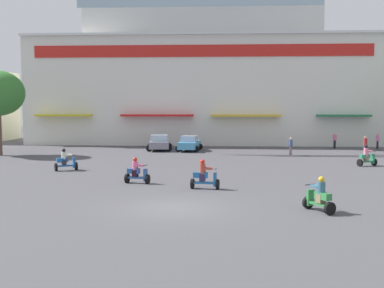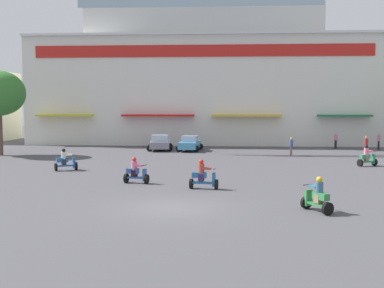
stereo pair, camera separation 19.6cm
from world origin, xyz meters
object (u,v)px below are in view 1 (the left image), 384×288
scooter_rider_0 (66,161)px  scooter_rider_4 (204,177)px  scooter_rider_3 (137,172)px  scooter_rider_2 (319,197)px  parked_car_1 (189,143)px  pedestrian_1 (291,145)px  pedestrian_0 (365,144)px  scooter_rider_1 (367,157)px  pedestrian_3 (335,140)px  pedestrian_2 (378,140)px  parked_car_0 (159,143)px

scooter_rider_0 → scooter_rider_4: size_ratio=0.99×
scooter_rider_3 → scooter_rider_2: bearing=-36.8°
parked_car_1 → pedestrian_1: size_ratio=2.66×
parked_car_1 → pedestrian_1: 9.74m
parked_car_1 → pedestrian_0: size_ratio=2.57×
scooter_rider_0 → scooter_rider_1: scooter_rider_1 is taller
scooter_rider_0 → pedestrian_3: bearing=37.9°
scooter_rider_1 → pedestrian_2: bearing=68.4°
scooter_rider_2 → pedestrian_2: size_ratio=0.94×
scooter_rider_0 → pedestrian_0: size_ratio=0.93×
parked_car_0 → scooter_rider_2: 27.34m
parked_car_1 → scooter_rider_3: (-1.77, -18.70, -0.12)m
scooter_rider_3 → parked_car_0: bearing=93.5°
parked_car_0 → pedestrian_1: bearing=-18.4°
scooter_rider_4 → pedestrian_0: 22.32m
scooter_rider_4 → pedestrian_2: pedestrian_2 is taller
scooter_rider_1 → scooter_rider_4: size_ratio=0.99×
scooter_rider_2 → scooter_rider_4: 6.89m
scooter_rider_3 → pedestrian_1: size_ratio=0.92×
pedestrian_0 → pedestrian_1: 6.74m
pedestrian_2 → pedestrian_3: (-4.02, 0.62, -0.03)m
scooter_rider_1 → scooter_rider_4: 14.99m
parked_car_1 → scooter_rider_1: size_ratio=2.75×
scooter_rider_0 → pedestrian_3: pedestrian_3 is taller
pedestrian_3 → pedestrian_1: bearing=-128.9°
scooter_rider_4 → pedestrian_3: 26.45m
scooter_rider_0 → scooter_rider_3: size_ratio=1.05×
parked_car_1 → pedestrian_3: size_ratio=2.66×
parked_car_0 → scooter_rider_4: 21.19m
scooter_rider_1 → pedestrian_0: size_ratio=0.93×
scooter_rider_3 → pedestrian_0: size_ratio=0.89×
parked_car_1 → pedestrian_3: pedestrian_3 is taller
parked_car_1 → scooter_rider_2: 26.06m
scooter_rider_0 → pedestrian_3: (21.89, 17.02, 0.27)m
scooter_rider_0 → pedestrian_2: pedestrian_2 is taller
scooter_rider_1 → pedestrian_0: (2.31, 7.84, 0.30)m
parked_car_0 → scooter_rider_0: size_ratio=2.80×
scooter_rider_0 → pedestrian_2: bearing=32.3°
scooter_rider_3 → pedestrian_0: bearing=42.7°
parked_car_0 → scooter_rider_2: parked_car_0 is taller
parked_car_1 → scooter_rider_4: bearing=-84.2°
parked_car_1 → parked_car_0: bearing=172.7°
pedestrian_0 → pedestrian_2: bearing=61.2°
scooter_rider_4 → pedestrian_1: size_ratio=0.98×
parked_car_0 → pedestrian_1: 12.64m
pedestrian_0 → pedestrian_1: bearing=-171.2°
parked_car_0 → parked_car_1: (2.94, -0.38, -0.02)m
scooter_rider_3 → pedestrian_2: 29.33m
scooter_rider_3 → pedestrian_2: pedestrian_2 is taller
scooter_rider_2 → pedestrian_1: size_ratio=0.96×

